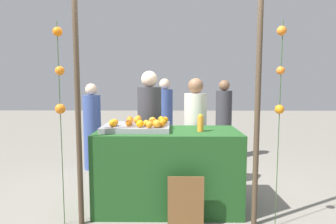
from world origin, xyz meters
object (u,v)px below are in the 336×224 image
(orange_1, at_px, (137,120))
(chalkboard_sign, at_px, (186,203))
(stall_counter, at_px, (168,169))
(vendor_left, at_px, (150,134))
(vendor_right, at_px, (195,138))
(orange_0, at_px, (161,119))
(juice_bottle, at_px, (200,123))

(orange_1, xyz_separation_m, chalkboard_sign, (0.56, -0.63, -0.76))
(chalkboard_sign, bearing_deg, stall_counter, 109.68)
(vendor_left, relative_size, vendor_right, 1.06)
(orange_0, relative_size, orange_1, 0.81)
(orange_0, xyz_separation_m, vendor_right, (0.46, 0.32, -0.31))
(orange_1, bearing_deg, vendor_left, 78.16)
(stall_counter, height_order, orange_0, orange_0)
(stall_counter, distance_m, orange_0, 0.64)
(vendor_left, bearing_deg, juice_bottle, -47.65)
(stall_counter, xyz_separation_m, vendor_right, (0.37, 0.61, 0.26))
(chalkboard_sign, height_order, vendor_left, vendor_left)
(orange_0, relative_size, chalkboard_sign, 0.13)
(orange_0, height_order, juice_bottle, juice_bottle)
(chalkboard_sign, distance_m, vendor_right, 1.23)
(juice_bottle, bearing_deg, chalkboard_sign, -112.71)
(orange_0, xyz_separation_m, chalkboard_sign, (0.28, -0.81, -0.76))
(orange_0, bearing_deg, chalkboard_sign, -71.18)
(orange_1, bearing_deg, vendor_right, 33.97)
(vendor_left, bearing_deg, vendor_right, -1.17)
(stall_counter, relative_size, vendor_left, 1.00)
(orange_0, relative_size, vendor_right, 0.05)
(stall_counter, distance_m, vendor_right, 0.76)
(chalkboard_sign, distance_m, vendor_left, 1.32)
(chalkboard_sign, xyz_separation_m, vendor_right, (0.19, 1.13, 0.45))
(stall_counter, relative_size, orange_0, 22.68)
(juice_bottle, bearing_deg, orange_1, 166.16)
(vendor_left, bearing_deg, stall_counter, -67.14)
(vendor_right, bearing_deg, chalkboard_sign, -99.39)
(juice_bottle, xyz_separation_m, vendor_left, (-0.63, 0.70, -0.26))
(stall_counter, relative_size, juice_bottle, 8.35)
(orange_1, relative_size, vendor_right, 0.06)
(chalkboard_sign, relative_size, vendor_right, 0.36)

